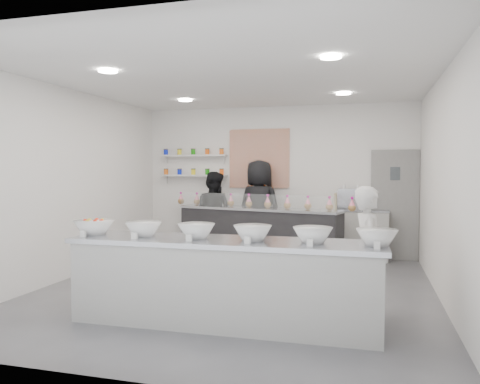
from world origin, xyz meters
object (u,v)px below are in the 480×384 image
(espresso_ledge, at_px, (353,235))
(espresso_machine, at_px, (351,200))
(staff_right, at_px, (259,208))
(prep_counter, at_px, (224,282))
(back_bar, at_px, (258,234))
(staff_left, at_px, (213,213))
(woman_prep, at_px, (369,253))

(espresso_ledge, xyz_separation_m, espresso_machine, (-0.05, 0.00, 0.67))
(staff_right, bearing_deg, prep_counter, 114.22)
(back_bar, height_order, staff_left, staff_left)
(woman_prep, xyz_separation_m, staff_right, (-2.09, 3.45, 0.19))
(espresso_machine, bearing_deg, staff_right, -174.14)
(woman_prep, height_order, staff_left, staff_left)
(back_bar, height_order, woman_prep, woman_prep)
(espresso_machine, xyz_separation_m, staff_right, (-1.75, -0.18, -0.19))
(prep_counter, height_order, espresso_machine, espresso_machine)
(back_bar, xyz_separation_m, woman_prep, (2.04, -3.12, 0.27))
(back_bar, bearing_deg, espresso_machine, 29.81)
(prep_counter, relative_size, back_bar, 1.08)
(espresso_ledge, xyz_separation_m, woman_prep, (0.29, -3.63, 0.29))
(back_bar, bearing_deg, staff_right, 112.76)
(woman_prep, relative_size, staff_right, 0.80)
(prep_counter, bearing_deg, woman_prep, 20.55)
(espresso_ledge, xyz_separation_m, staff_right, (-1.81, -0.18, 0.48))
(woman_prep, distance_m, staff_right, 4.04)
(espresso_machine, height_order, staff_right, staff_right)
(woman_prep, bearing_deg, espresso_ledge, -6.66)
(espresso_ledge, relative_size, staff_left, 0.77)
(espresso_ledge, height_order, staff_left, staff_left)
(prep_counter, distance_m, espresso_ledge, 4.41)
(prep_counter, height_order, staff_right, staff_right)
(espresso_ledge, bearing_deg, staff_left, -175.35)
(woman_prep, bearing_deg, prep_counter, 100.05)
(back_bar, xyz_separation_m, espresso_ledge, (1.75, 0.50, -0.02))
(espresso_machine, xyz_separation_m, woman_prep, (0.34, -3.63, -0.38))
(espresso_ledge, height_order, woman_prep, woman_prep)
(prep_counter, distance_m, woman_prep, 1.68)
(prep_counter, xyz_separation_m, staff_right, (-0.55, 4.05, 0.48))
(back_bar, distance_m, staff_left, 1.09)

